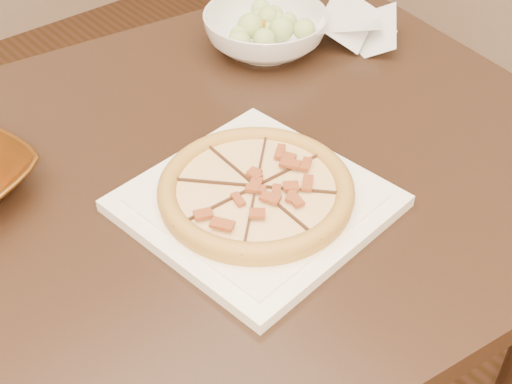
% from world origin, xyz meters
% --- Properties ---
extents(dining_table, '(1.53, 1.09, 0.75)m').
position_xyz_m(dining_table, '(0.13, 0.06, 0.65)').
color(dining_table, black).
rests_on(dining_table, floor).
extents(plate, '(0.35, 0.35, 0.02)m').
position_xyz_m(plate, '(0.24, -0.07, 0.76)').
color(plate, white).
rests_on(plate, dining_table).
extents(pizza, '(0.27, 0.27, 0.03)m').
position_xyz_m(pizza, '(0.24, -0.07, 0.78)').
color(pizza, '#BC882E').
rests_on(pizza, plate).
extents(salad_bowl, '(0.28, 0.28, 0.07)m').
position_xyz_m(salad_bowl, '(0.54, 0.26, 0.79)').
color(salad_bowl, white).
rests_on(salad_bowl, dining_table).
extents(salad, '(0.12, 0.12, 0.04)m').
position_xyz_m(salad, '(0.54, 0.26, 0.84)').
color(salad, '#A9BE5D').
rests_on(salad, salad_bowl).
extents(cling_film, '(0.21, 0.19, 0.05)m').
position_xyz_m(cling_film, '(0.68, 0.19, 0.78)').
color(cling_film, silver).
rests_on(cling_film, dining_table).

